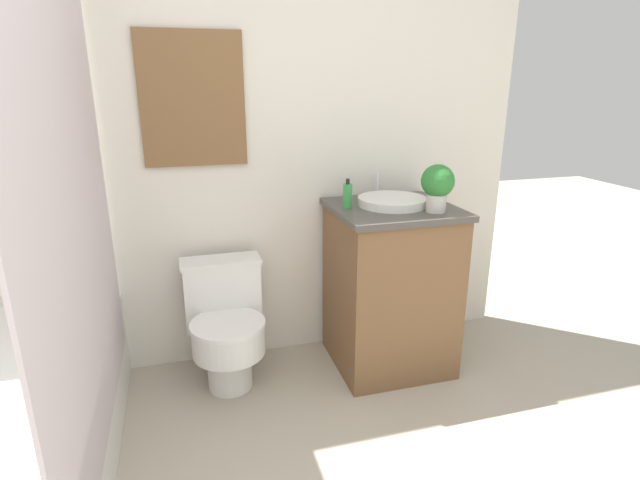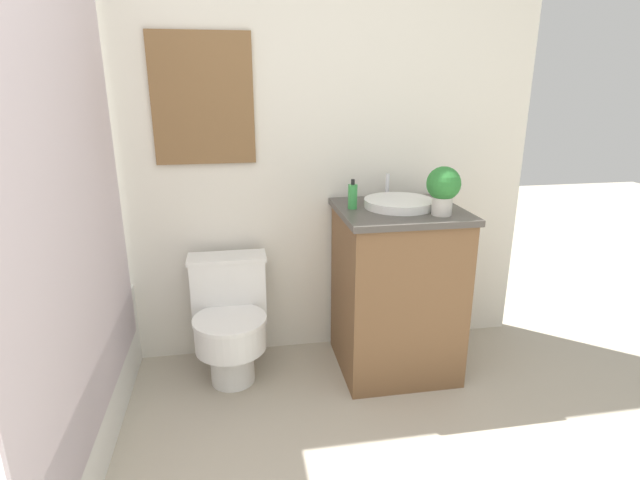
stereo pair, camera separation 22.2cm
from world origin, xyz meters
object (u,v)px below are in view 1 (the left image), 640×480
at_px(sink, 392,201).
at_px(soap_bottle, 348,196).
at_px(toilet, 226,324).
at_px(potted_plant, 437,185).

bearing_deg(sink, soap_bottle, 177.34).
height_order(sink, soap_bottle, soap_bottle).
distance_m(toilet, sink, 1.01).
xyz_separation_m(toilet, sink, (0.84, -0.03, 0.57)).
bearing_deg(sink, toilet, 177.93).
bearing_deg(soap_bottle, potted_plant, -25.91).
height_order(toilet, soap_bottle, soap_bottle).
bearing_deg(soap_bottle, toilet, 178.15).
bearing_deg(soap_bottle, sink, -2.66).
relative_size(sink, soap_bottle, 2.63).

